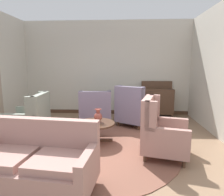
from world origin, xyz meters
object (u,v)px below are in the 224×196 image
object	(u,v)px
coffee_table	(96,126)
armchair_near_sideboard	(161,132)
side_table	(140,112)
armchair_foreground_right	(95,110)
armchair_near_window	(30,119)
porcelain_vase	(98,116)
sideboard	(157,101)
settee	(35,162)
armchair_beside_settee	(133,110)

from	to	relation	value
coffee_table	armchair_near_sideboard	bearing A→B (deg)	-24.57
coffee_table	side_table	bearing A→B (deg)	46.34
armchair_foreground_right	armchair_near_window	distance (m)	1.75
armchair_foreground_right	side_table	world-z (taller)	armchair_foreground_right
armchair_near_sideboard	side_table	world-z (taller)	armchair_near_sideboard
coffee_table	porcelain_vase	bearing A→B (deg)	32.36
coffee_table	sideboard	size ratio (longest dim) A/B	0.72
coffee_table	settee	size ratio (longest dim) A/B	0.48
porcelain_vase	armchair_near_sideboard	bearing A→B (deg)	-26.52
porcelain_vase	side_table	bearing A→B (deg)	46.87
armchair_beside_settee	armchair_near_window	xyz separation A→B (m)	(-2.41, -0.99, -0.02)
armchair_near_window	coffee_table	bearing A→B (deg)	78.43
settee	armchair_near_window	size ratio (longest dim) A/B	1.66
settee	side_table	size ratio (longest dim) A/B	2.42
coffee_table	armchair_beside_settee	distance (m)	1.50
armchair_near_sideboard	sideboard	xyz separation A→B (m)	(0.40, 2.88, 0.06)
armchair_near_window	porcelain_vase	bearing A→B (deg)	79.72
settee	side_table	distance (m)	3.22
porcelain_vase	armchair_foreground_right	bearing A→B (deg)	100.85
armchair_foreground_right	armchair_beside_settee	world-z (taller)	armchair_beside_settee
armchair_near_sideboard	sideboard	distance (m)	2.91
settee	side_table	world-z (taller)	settee
armchair_beside_settee	armchair_near_window	distance (m)	2.61
armchair_near_sideboard	porcelain_vase	bearing A→B (deg)	76.93
coffee_table	porcelain_vase	xyz separation A→B (m)	(0.05, 0.03, 0.22)
coffee_table	armchair_beside_settee	bearing A→B (deg)	55.22
armchair_foreground_right	side_table	bearing A→B (deg)	161.35
porcelain_vase	side_table	world-z (taller)	porcelain_vase
coffee_table	settee	bearing A→B (deg)	-108.67
settee	armchair_beside_settee	bearing A→B (deg)	70.10
coffee_table	armchair_near_sideboard	distance (m)	1.40
porcelain_vase	coffee_table	bearing A→B (deg)	-147.64
coffee_table	armchair_near_window	size ratio (longest dim) A/B	0.80
settee	armchair_near_sideboard	size ratio (longest dim) A/B	1.56
porcelain_vase	armchair_near_window	bearing A→B (deg)	172.74
coffee_table	armchair_beside_settee	world-z (taller)	armchair_beside_settee
settee	sideboard	xyz separation A→B (m)	(2.25, 4.01, 0.11)
sideboard	settee	bearing A→B (deg)	-119.33
porcelain_vase	armchair_foreground_right	size ratio (longest dim) A/B	0.29
armchair_near_window	sideboard	xyz separation A→B (m)	(3.24, 2.07, 0.08)
coffee_table	armchair_foreground_right	world-z (taller)	armchair_foreground_right
sideboard	coffee_table	bearing A→B (deg)	-126.07
settee	armchair_near_sideboard	bearing A→B (deg)	37.38
side_table	sideboard	world-z (taller)	sideboard
armchair_beside_settee	settee	bearing A→B (deg)	93.68
armchair_beside_settee	armchair_near_sideboard	size ratio (longest dim) A/B	1.08
settee	armchair_foreground_right	distance (m)	3.07
settee	armchair_near_window	bearing A→B (deg)	122.95
settee	porcelain_vase	bearing A→B (deg)	76.30
sideboard	armchair_near_sideboard	bearing A→B (deg)	-97.95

